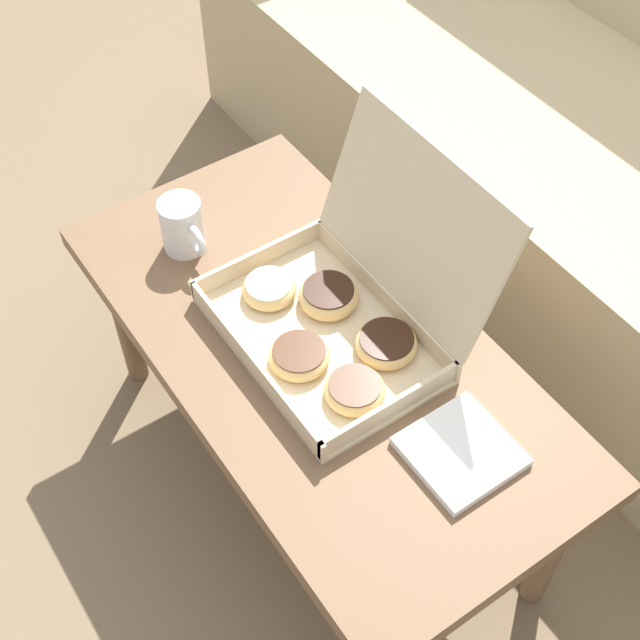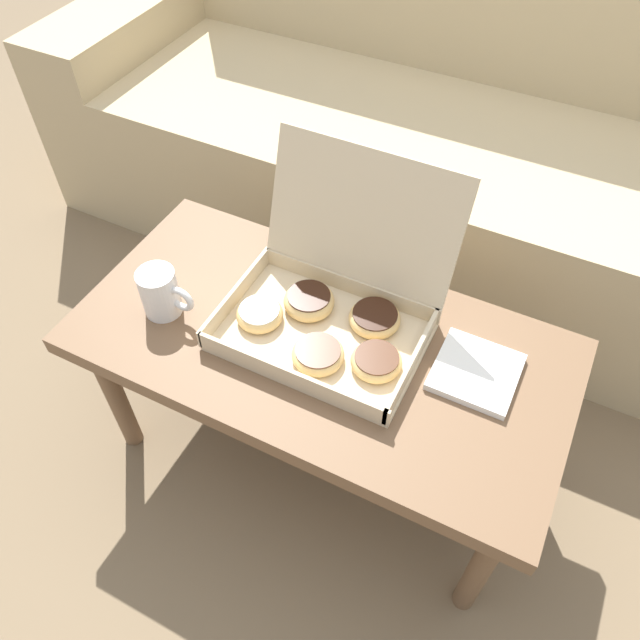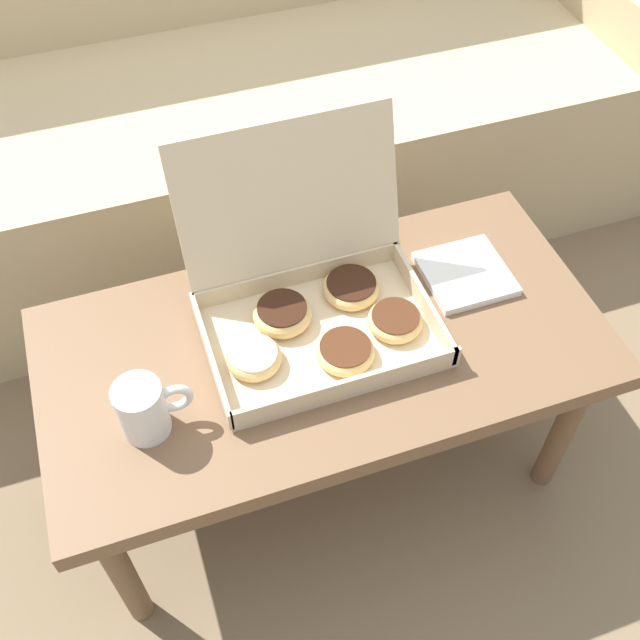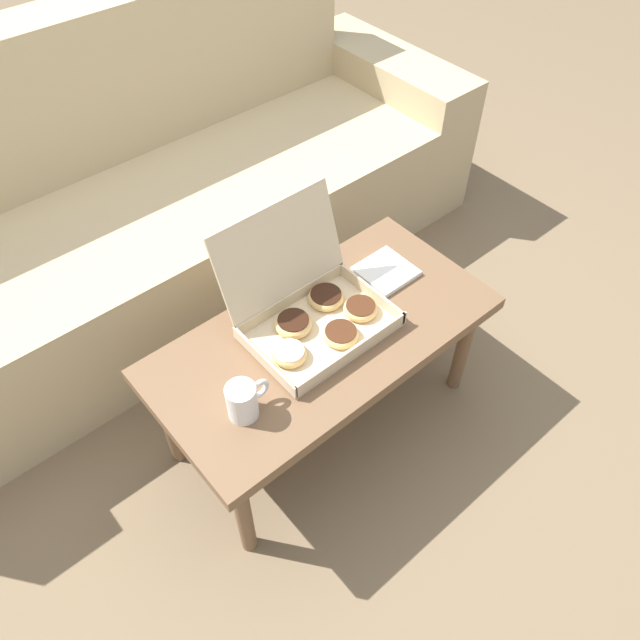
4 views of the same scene
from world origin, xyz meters
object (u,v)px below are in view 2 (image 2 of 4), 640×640
coffee_table (320,355)px  coffee_mug (161,293)px  pastry_box (332,306)px  couch (458,149)px

coffee_table → coffee_mug: 0.34m
coffee_table → coffee_mug: bearing=-167.3°
coffee_table → pastry_box: 0.11m
pastry_box → coffee_mug: (-0.32, -0.12, 0.00)m
couch → coffee_table: 0.91m
couch → pastry_box: couch is taller
couch → pastry_box: bearing=-89.9°
couch → pastry_box: size_ratio=6.17×
coffee_mug → coffee_table: bearing=12.7°
coffee_table → coffee_mug: coffee_mug is taller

